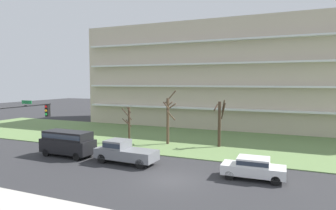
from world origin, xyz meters
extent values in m
plane|color=#2D2D30|center=(0.00, 0.00, 0.00)|extent=(160.00, 160.00, 0.00)
cube|color=#66844C|center=(0.00, 14.00, 0.04)|extent=(80.00, 16.00, 0.08)
cube|color=beige|center=(0.00, 28.89, 7.89)|extent=(47.73, 13.79, 15.78)
cube|color=white|center=(0.00, 21.55, 3.16)|extent=(45.82, 0.90, 0.24)
cube|color=white|center=(0.00, 21.55, 6.31)|extent=(45.82, 0.90, 0.24)
cube|color=white|center=(0.00, 21.55, 9.47)|extent=(45.82, 0.90, 0.24)
cube|color=white|center=(0.00, 21.55, 12.62)|extent=(45.82, 0.90, 0.24)
cylinder|color=#423023|center=(-9.47, 10.34, 2.01)|extent=(0.24, 0.24, 4.02)
cylinder|color=#423023|center=(-9.40, 9.76, 3.29)|extent=(1.26, 0.25, 1.35)
cylinder|color=#423023|center=(-9.51, 10.14, 2.24)|extent=(0.53, 0.21, 0.81)
cylinder|color=#423023|center=(-9.38, 10.14, 3.76)|extent=(0.53, 0.30, 0.75)
cylinder|color=#423023|center=(-9.43, 9.78, 2.34)|extent=(1.19, 0.19, 0.94)
cylinder|color=brown|center=(-4.88, 10.90, 2.57)|extent=(0.31, 0.31, 5.15)
cylinder|color=brown|center=(-4.39, 10.62, 3.29)|extent=(0.73, 1.13, 1.19)
cylinder|color=brown|center=(-4.76, 11.24, 4.50)|extent=(0.79, 0.39, 0.55)
cylinder|color=brown|center=(-4.73, 11.51, 4.15)|extent=(1.32, 0.45, 0.89)
cylinder|color=brown|center=(-4.92, 10.56, 4.36)|extent=(0.81, 0.24, 0.84)
cylinder|color=brown|center=(-4.81, 11.54, 5.26)|extent=(1.39, 0.27, 1.50)
cylinder|color=#423023|center=(0.71, 11.69, 2.44)|extent=(0.31, 0.31, 4.87)
cylinder|color=#423023|center=(0.30, 11.78, 4.24)|extent=(0.34, 0.92, 0.74)
cylinder|color=#423023|center=(1.07, 11.88, 4.37)|extent=(0.55, 0.89, 1.41)
cylinder|color=#423023|center=(1.05, 11.95, 3.86)|extent=(0.70, 0.88, 1.81)
cube|color=white|center=(5.31, 2.50, 0.67)|extent=(4.44, 1.89, 0.70)
cube|color=white|center=(5.31, 2.50, 1.29)|extent=(2.23, 1.70, 0.55)
cube|color=#2D3847|center=(5.31, 2.50, 1.29)|extent=(2.19, 1.74, 0.30)
cylinder|color=black|center=(3.79, 1.68, 0.32)|extent=(0.64, 0.23, 0.64)
cylinder|color=black|center=(3.75, 3.26, 0.32)|extent=(0.64, 0.23, 0.64)
cylinder|color=black|center=(6.87, 1.74, 0.32)|extent=(0.64, 0.23, 0.64)
cylinder|color=black|center=(6.83, 3.32, 0.32)|extent=(0.64, 0.23, 0.64)
cube|color=black|center=(-11.47, 2.50, 0.98)|extent=(5.25, 2.14, 1.25)
cube|color=black|center=(-11.47, 2.50, 1.98)|extent=(4.65, 1.96, 0.75)
cube|color=#2D3847|center=(-11.47, 2.50, 1.98)|extent=(4.56, 2.00, 0.41)
cylinder|color=black|center=(-13.31, 1.66, 0.36)|extent=(0.73, 0.24, 0.72)
cylinder|color=black|center=(-13.27, 3.44, 0.36)|extent=(0.73, 0.24, 0.72)
cylinder|color=black|center=(-9.67, 1.56, 0.36)|extent=(0.73, 0.24, 0.72)
cylinder|color=black|center=(-9.63, 3.34, 0.36)|extent=(0.73, 0.24, 0.72)
cube|color=slate|center=(-5.15, 2.50, 0.82)|extent=(5.48, 2.24, 0.85)
cube|color=slate|center=(-6.05, 2.54, 1.60)|extent=(1.88, 1.92, 0.70)
cube|color=#2D3847|center=(-6.05, 2.54, 1.60)|extent=(1.85, 1.96, 0.38)
cylinder|color=black|center=(-7.08, 1.70, 0.40)|extent=(0.81, 0.26, 0.80)
cylinder|color=black|center=(-7.00, 3.47, 0.40)|extent=(0.81, 0.26, 0.80)
cylinder|color=black|center=(-3.30, 1.53, 0.40)|extent=(0.81, 0.26, 0.80)
cylinder|color=black|center=(-3.22, 3.30, 0.40)|extent=(0.81, 0.26, 0.80)
cylinder|color=black|center=(-9.16, -4.21, 5.29)|extent=(0.12, 4.79, 0.12)
cube|color=black|center=(-9.16, -2.11, 4.79)|extent=(0.28, 0.28, 0.90)
sphere|color=red|center=(-9.16, -2.26, 5.09)|extent=(0.20, 0.20, 0.20)
sphere|color=#F2A519|center=(-9.16, -2.26, 4.81)|extent=(0.20, 0.20, 0.20)
sphere|color=green|center=(-9.16, -2.26, 4.53)|extent=(0.20, 0.20, 0.20)
cube|color=#197238|center=(-9.16, -3.97, 5.54)|extent=(0.90, 0.04, 0.24)
camera|label=1|loc=(7.72, -18.84, 6.95)|focal=31.54mm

